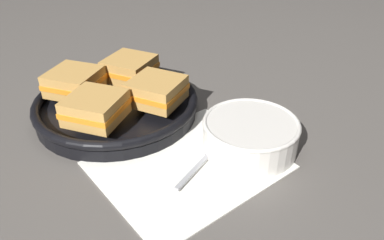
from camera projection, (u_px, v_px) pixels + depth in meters
The scene contains 9 objects.
ground_plane at pixel (189, 142), 0.69m from camera, with size 4.00×4.00×0.00m, color #56514C.
napkin at pixel (188, 164), 0.63m from camera, with size 0.30×0.26×0.00m.
soup_bowl at pixel (250, 134), 0.65m from camera, with size 0.17×0.17×0.06m.
spoon at pixel (208, 155), 0.64m from camera, with size 0.14×0.07×0.01m.
skillet at pixel (117, 105), 0.76m from camera, with size 0.33×0.33×0.04m.
sandwich_near_left at pixel (130, 68), 0.80m from camera, with size 0.13×0.13×0.05m.
sandwich_near_right at pixel (74, 82), 0.75m from camera, with size 0.13×0.13×0.05m.
sandwich_far_left at pixel (95, 108), 0.66m from camera, with size 0.13×0.13×0.05m.
sandwich_far_right at pixel (157, 91), 0.72m from camera, with size 0.13×0.13×0.05m.
Camera 1 is at (-0.32, -0.46, 0.40)m, focal length 35.00 mm.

